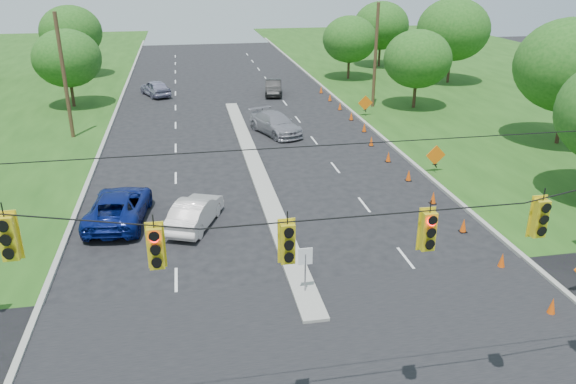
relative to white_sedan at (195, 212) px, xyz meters
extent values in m
cube|color=gray|center=(-6.09, 16.92, -0.73)|extent=(0.25, 110.00, 0.16)
cube|color=gray|center=(14.11, 16.92, -0.73)|extent=(0.25, 110.00, 0.16)
cube|color=gray|center=(4.01, 7.92, -0.73)|extent=(1.00, 34.00, 0.18)
cylinder|color=gray|center=(4.01, -7.08, 0.17)|extent=(0.06, 0.06, 1.80)
cube|color=white|center=(4.01, -7.08, 0.97)|extent=(0.55, 0.04, 0.70)
cylinder|color=black|center=(4.01, -14.08, 6.27)|extent=(24.00, 0.04, 0.04)
cube|color=yellow|center=(-3.99, -14.08, 6.02)|extent=(0.34, 0.24, 1.00)
cube|color=yellow|center=(-0.99, -14.08, 5.49)|extent=(0.34, 0.24, 1.00)
cube|color=yellow|center=(2.01, -14.08, 5.32)|extent=(0.34, 0.24, 1.00)
cube|color=yellow|center=(5.51, -14.08, 5.32)|extent=(0.34, 0.24, 1.00)
cube|color=yellow|center=(8.51, -14.08, 5.40)|extent=(0.34, 0.24, 1.00)
cylinder|color=#422D1C|center=(-8.49, 16.92, 3.77)|extent=(0.28, 0.28, 9.00)
cylinder|color=#422D1C|center=(16.51, 21.92, 3.77)|extent=(0.28, 0.28, 9.00)
cone|color=#DE4C0B|center=(12.72, -10.08, -0.38)|extent=(0.32, 0.32, 0.70)
cone|color=#DE4C0B|center=(12.72, -6.58, -0.38)|extent=(0.32, 0.32, 0.70)
cone|color=#DE4C0B|center=(12.72, -3.08, -0.38)|extent=(0.32, 0.32, 0.70)
cone|color=#DE4C0B|center=(12.72, 0.42, -0.38)|extent=(0.32, 0.32, 0.70)
cone|color=#DE4C0B|center=(12.72, 3.92, -0.38)|extent=(0.32, 0.32, 0.70)
cone|color=#DE4C0B|center=(12.72, 7.42, -0.38)|extent=(0.32, 0.32, 0.70)
cone|color=#DE4C0B|center=(12.72, 10.92, -0.38)|extent=(0.32, 0.32, 0.70)
cone|color=#DE4C0B|center=(13.32, 14.42, -0.38)|extent=(0.32, 0.32, 0.70)
cone|color=#DE4C0B|center=(13.32, 17.92, -0.38)|extent=(0.32, 0.32, 0.70)
cone|color=#DE4C0B|center=(13.32, 21.42, -0.38)|extent=(0.32, 0.32, 0.70)
cone|color=#DE4C0B|center=(13.32, 24.92, -0.38)|extent=(0.32, 0.32, 0.70)
cone|color=#DE4C0B|center=(13.32, 28.42, -0.38)|extent=(0.32, 0.32, 0.70)
cube|color=black|center=(14.81, 4.92, -0.18)|extent=(0.06, 0.58, 0.26)
cube|color=black|center=(14.81, 4.92, -0.18)|extent=(0.06, 0.58, 0.26)
cube|color=orange|center=(14.81, 4.92, 0.42)|extent=(1.27, 0.05, 1.27)
cube|color=black|center=(14.81, 18.92, -0.18)|extent=(0.06, 0.58, 0.26)
cube|color=black|center=(14.81, 18.92, -0.18)|extent=(0.06, 0.58, 0.26)
cube|color=orange|center=(14.81, 18.92, 0.42)|extent=(1.27, 0.05, 1.27)
cylinder|color=black|center=(-9.99, 26.92, 0.53)|extent=(0.28, 0.28, 2.52)
ellipsoid|color=#194C14|center=(-9.99, 26.92, 3.61)|extent=(5.88, 5.88, 5.04)
cylinder|color=black|center=(-11.99, 41.92, 0.71)|extent=(0.28, 0.28, 2.88)
ellipsoid|color=#194C14|center=(-11.99, 41.92, 4.23)|extent=(6.72, 6.72, 5.76)
cylinder|color=black|center=(26.01, 8.92, 0.89)|extent=(0.28, 0.28, 3.24)
ellipsoid|color=#194C14|center=(26.01, 8.92, 4.85)|extent=(7.56, 7.56, 6.48)
cylinder|color=black|center=(20.01, 20.92, 0.53)|extent=(0.28, 0.28, 2.52)
ellipsoid|color=#194C14|center=(20.01, 20.92, 3.61)|extent=(5.88, 5.88, 5.04)
cylinder|color=black|center=(28.01, 30.92, 0.89)|extent=(0.28, 0.28, 3.24)
ellipsoid|color=#194C14|center=(28.01, 30.92, 4.85)|extent=(7.56, 7.56, 6.48)
cylinder|color=black|center=(24.01, 41.92, 0.71)|extent=(0.28, 0.28, 2.88)
ellipsoid|color=#194C14|center=(24.01, 41.92, 4.23)|extent=(6.72, 6.72, 5.76)
cylinder|color=black|center=(18.01, 34.92, 0.53)|extent=(0.28, 0.28, 2.52)
ellipsoid|color=#194C14|center=(18.01, 34.92, 3.61)|extent=(5.88, 5.88, 5.04)
imported|color=silver|center=(0.00, 0.00, 0.00)|extent=(3.10, 4.72, 1.47)
imported|color=navy|center=(-3.75, 1.23, 0.07)|extent=(3.28, 6.03, 1.60)
imported|color=gray|center=(6.52, 15.19, 0.06)|extent=(3.99, 5.89, 1.58)
imported|color=gray|center=(-2.86, 30.21, 0.04)|extent=(3.41, 4.88, 1.54)
imported|color=black|center=(8.52, 28.52, 0.00)|extent=(2.26, 4.65, 1.47)
camera|label=1|loc=(-0.12, -25.56, 11.42)|focal=35.00mm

